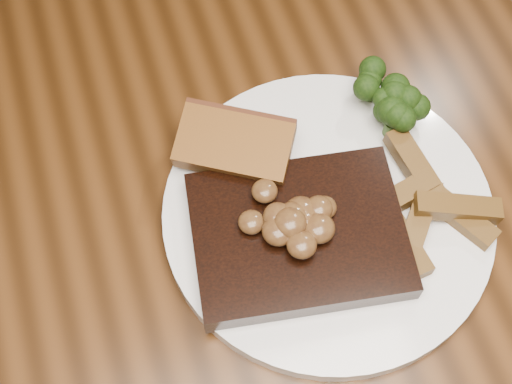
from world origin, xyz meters
TOP-DOWN VIEW (x-y plane):
  - dining_table at (0.00, 0.00)m, footprint 1.60×0.90m
  - plate at (0.06, -0.03)m, footprint 0.34×0.34m
  - steak at (0.03, -0.05)m, footprint 0.19×0.16m
  - steak_bone at (0.03, -0.11)m, footprint 0.13×0.03m
  - mushroom_pile at (0.02, -0.04)m, footprint 0.08×0.08m
  - garlic_bread at (-0.00, 0.04)m, footprint 0.11×0.10m
  - potato_wedges at (0.13, -0.04)m, footprint 0.10×0.10m
  - broccoli_cluster at (0.13, 0.05)m, footprint 0.07×0.07m

SIDE VIEW (x-z plane):
  - dining_table at x=0.00m, z-range 0.28..1.03m
  - plate at x=0.06m, z-range 0.75..0.76m
  - steak_bone at x=0.03m, z-range 0.76..0.78m
  - garlic_bread at x=0.00m, z-range 0.76..0.78m
  - potato_wedges at x=0.13m, z-range 0.76..0.79m
  - steak at x=0.03m, z-range 0.76..0.79m
  - broccoli_cluster at x=0.13m, z-range 0.76..0.80m
  - mushroom_pile at x=0.02m, z-range 0.79..0.82m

